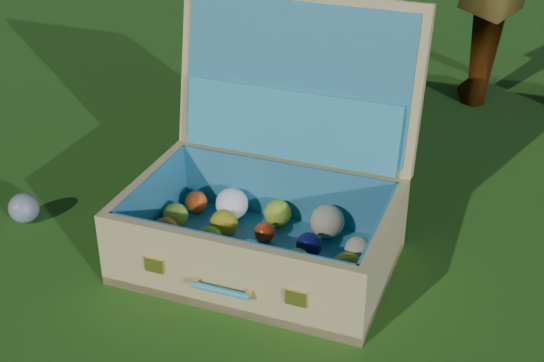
# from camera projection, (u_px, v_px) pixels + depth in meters

# --- Properties ---
(ground) EXTENTS (60.00, 60.00, 0.00)m
(ground) POSITION_uv_depth(u_px,v_px,m) (284.00, 238.00, 1.75)
(ground) COLOR #215114
(ground) RESTS_ON ground
(stray_ball) EXTENTS (0.07, 0.07, 0.07)m
(stray_ball) POSITION_uv_depth(u_px,v_px,m) (24.00, 208.00, 1.80)
(stray_ball) COLOR teal
(stray_ball) RESTS_ON ground
(suitcase) EXTENTS (0.57, 0.51, 0.54)m
(suitcase) POSITION_uv_depth(u_px,v_px,m) (272.00, 186.00, 1.66)
(suitcase) COLOR tan
(suitcase) RESTS_ON ground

